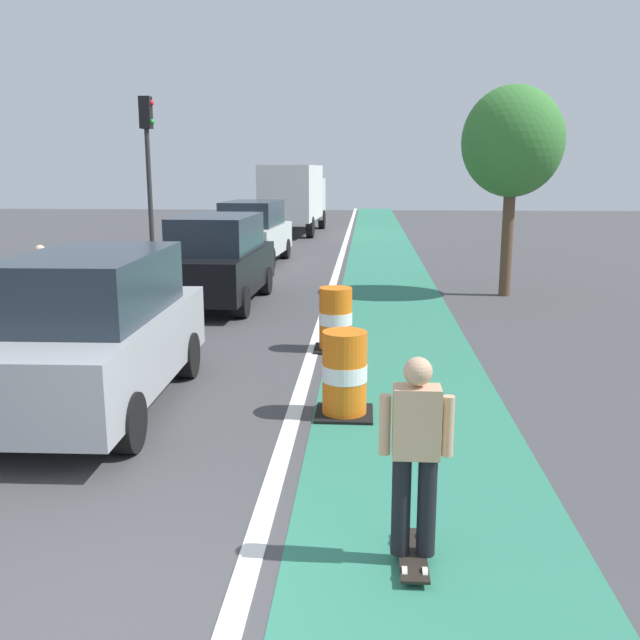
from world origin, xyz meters
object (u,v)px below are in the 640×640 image
(skateboarder_on_lane, at_px, (415,455))
(street_tree_sidewalk, at_px, (513,143))
(parked_suv_second, at_px, (218,260))
(traffic_light_corner, at_px, (148,154))
(traffic_barrel_front, at_px, (344,375))
(parked_suv_third, at_px, (253,232))
(parked_suv_nearest, at_px, (95,331))
(pedestrian_crossing, at_px, (43,283))
(traffic_barrel_mid, at_px, (336,320))
(delivery_truck_down_block, at_px, (295,195))

(skateboarder_on_lane, distance_m, street_tree_sidewalk, 12.95)
(parked_suv_second, distance_m, traffic_light_corner, 6.22)
(skateboarder_on_lane, distance_m, traffic_barrel_front, 3.47)
(parked_suv_second, height_order, traffic_barrel_front, parked_suv_second)
(parked_suv_third, distance_m, street_tree_sidewalk, 9.43)
(parked_suv_nearest, xyz_separation_m, parked_suv_third, (-0.27, 14.40, 0.00))
(pedestrian_crossing, distance_m, street_tree_sidewalk, 10.97)
(traffic_barrel_front, bearing_deg, parked_suv_second, 113.23)
(traffic_barrel_front, relative_size, traffic_barrel_mid, 1.00)
(delivery_truck_down_block, xyz_separation_m, pedestrian_crossing, (-2.90, -20.82, -0.98))
(parked_suv_nearest, height_order, delivery_truck_down_block, delivery_truck_down_block)
(parked_suv_second, relative_size, traffic_barrel_mid, 4.27)
(parked_suv_third, height_order, traffic_light_corner, traffic_light_corner)
(parked_suv_nearest, distance_m, traffic_light_corner, 12.67)
(skateboarder_on_lane, height_order, parked_suv_third, parked_suv_third)
(pedestrian_crossing, bearing_deg, parked_suv_third, 74.55)
(parked_suv_second, distance_m, pedestrian_crossing, 3.87)
(traffic_light_corner, xyz_separation_m, pedestrian_crossing, (-0.00, -7.28, -2.64))
(parked_suv_nearest, bearing_deg, traffic_barrel_mid, 47.50)
(parked_suv_third, distance_m, pedestrian_crossing, 9.97)
(skateboarder_on_lane, distance_m, traffic_light_corner, 17.14)
(traffic_barrel_front, distance_m, street_tree_sidewalk, 10.13)
(street_tree_sidewalk, bearing_deg, parked_suv_nearest, -127.86)
(parked_suv_third, bearing_deg, parked_suv_second, -87.21)
(parked_suv_nearest, xyz_separation_m, traffic_light_corner, (-2.93, 12.08, 2.47))
(parked_suv_second, bearing_deg, skateboarder_on_lane, -70.50)
(parked_suv_second, distance_m, parked_suv_third, 7.19)
(parked_suv_third, relative_size, pedestrian_crossing, 2.92)
(traffic_barrel_front, distance_m, delivery_truck_down_block, 25.91)
(parked_suv_nearest, relative_size, street_tree_sidewalk, 0.93)
(traffic_barrel_mid, bearing_deg, skateboarder_on_lane, -82.22)
(traffic_light_corner, height_order, street_tree_sidewalk, traffic_light_corner)
(skateboarder_on_lane, height_order, delivery_truck_down_block, delivery_truck_down_block)
(traffic_light_corner, bearing_deg, parked_suv_second, -58.24)
(street_tree_sidewalk, bearing_deg, delivery_truck_down_block, 112.39)
(skateboarder_on_lane, bearing_deg, parked_suv_nearest, 138.19)
(parked_suv_second, height_order, street_tree_sidewalk, street_tree_sidewalk)
(traffic_barrel_mid, height_order, delivery_truck_down_block, delivery_truck_down_block)
(traffic_barrel_front, distance_m, traffic_barrel_mid, 3.29)
(traffic_barrel_mid, bearing_deg, delivery_truck_down_block, 97.58)
(skateboarder_on_lane, distance_m, pedestrian_crossing, 10.68)
(parked_suv_second, relative_size, delivery_truck_down_block, 0.61)
(traffic_barrel_front, relative_size, pedestrian_crossing, 0.68)
(parked_suv_second, distance_m, delivery_truck_down_block, 18.41)
(traffic_barrel_front, bearing_deg, pedestrian_crossing, 141.61)
(skateboarder_on_lane, relative_size, traffic_barrel_mid, 1.55)
(skateboarder_on_lane, xyz_separation_m, delivery_truck_down_block, (-3.89, 29.06, 0.94))
(delivery_truck_down_block, bearing_deg, pedestrian_crossing, -97.92)
(parked_suv_nearest, relative_size, parked_suv_second, 1.00)
(skateboarder_on_lane, relative_size, street_tree_sidewalk, 0.34)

